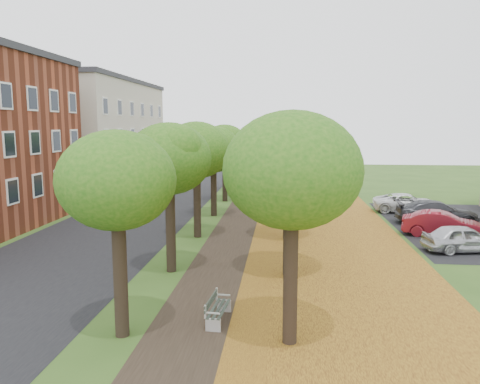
% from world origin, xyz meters
% --- Properties ---
extents(ground, '(120.00, 120.00, 0.00)m').
position_xyz_m(ground, '(0.00, 0.00, 0.00)').
color(ground, '#2D4C19').
rests_on(ground, ground).
extents(street_asphalt, '(8.00, 70.00, 0.01)m').
position_xyz_m(street_asphalt, '(-7.50, 15.00, 0.00)').
color(street_asphalt, black).
rests_on(street_asphalt, ground).
extents(footpath, '(3.20, 70.00, 0.01)m').
position_xyz_m(footpath, '(0.00, 15.00, 0.00)').
color(footpath, black).
rests_on(footpath, ground).
extents(leaf_verge, '(7.50, 70.00, 0.01)m').
position_xyz_m(leaf_verge, '(5.00, 15.00, 0.01)').
color(leaf_verge, '#B17F20').
rests_on(leaf_verge, ground).
extents(parking_lot, '(9.00, 16.00, 0.01)m').
position_xyz_m(parking_lot, '(13.50, 16.00, 0.00)').
color(parking_lot, black).
rests_on(parking_lot, ground).
extents(tree_row_west, '(3.57, 33.57, 5.96)m').
position_xyz_m(tree_row_west, '(-2.20, 15.00, 4.41)').
color(tree_row_west, black).
rests_on(tree_row_west, ground).
extents(tree_row_east, '(3.57, 33.57, 5.96)m').
position_xyz_m(tree_row_east, '(2.60, 15.00, 4.41)').
color(tree_row_east, black).
rests_on(tree_row_east, ground).
extents(building_cream, '(10.30, 20.30, 10.40)m').
position_xyz_m(building_cream, '(-17.00, 33.00, 5.21)').
color(building_cream, beige).
rests_on(building_cream, ground).
extents(bench, '(0.62, 1.68, 0.78)m').
position_xyz_m(bench, '(0.39, 1.23, 0.40)').
color(bench, '#27312A').
rests_on(bench, ground).
extents(car_silver, '(4.02, 2.17, 1.30)m').
position_xyz_m(car_silver, '(11.00, 10.24, 0.65)').
color(car_silver, silver).
rests_on(car_silver, ground).
extents(car_red, '(4.36, 2.52, 1.36)m').
position_xyz_m(car_red, '(11.00, 13.33, 0.68)').
color(car_red, maroon).
rests_on(car_red, ground).
extents(car_grey, '(4.95, 2.14, 1.42)m').
position_xyz_m(car_grey, '(11.76, 16.63, 0.71)').
color(car_grey, '#2D2E32').
rests_on(car_grey, ground).
extents(car_white, '(4.77, 2.51, 1.28)m').
position_xyz_m(car_white, '(11.00, 20.48, 0.64)').
color(car_white, silver).
rests_on(car_white, ground).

